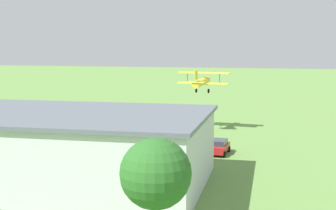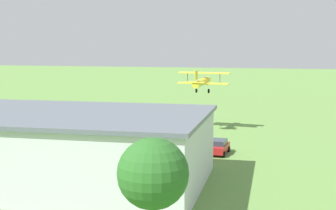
{
  "view_description": "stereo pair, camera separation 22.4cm",
  "coord_description": "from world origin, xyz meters",
  "px_view_note": "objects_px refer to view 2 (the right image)",
  "views": [
    {
      "loc": [
        -20.25,
        74.21,
        12.19
      ],
      "look_at": [
        -3.81,
        13.47,
        4.5
      ],
      "focal_mm": 51.28,
      "sensor_mm": 36.0,
      "label": 1
    },
    {
      "loc": [
        -20.47,
        74.15,
        12.19
      ],
      "look_at": [
        -3.81,
        13.47,
        4.5
      ],
      "focal_mm": 51.28,
      "sensor_mm": 36.0,
      "label": 2
    }
  ],
  "objects_px": {
    "car_yellow": "(54,137)",
    "car_white": "(9,136)",
    "biplane": "(202,81)",
    "person_crossing_taxiway": "(198,152)",
    "person_watching_takeoff": "(169,142)",
    "tree_behind_hangar_right": "(153,175)",
    "car_red": "(219,147)",
    "hangar": "(56,147)"
  },
  "relations": [
    {
      "from": "car_yellow",
      "to": "car_white",
      "type": "height_order",
      "value": "car_white"
    },
    {
      "from": "biplane",
      "to": "person_crossing_taxiway",
      "type": "xyz_separation_m",
      "value": [
        -3.36,
        19.01,
        -6.34
      ]
    },
    {
      "from": "person_crossing_taxiway",
      "to": "car_yellow",
      "type": "bearing_deg",
      "value": -10.86
    },
    {
      "from": "biplane",
      "to": "car_yellow",
      "type": "relative_size",
      "value": 1.8
    },
    {
      "from": "car_white",
      "to": "person_crossing_taxiway",
      "type": "bearing_deg",
      "value": 173.98
    },
    {
      "from": "person_watching_takeoff",
      "to": "tree_behind_hangar_right",
      "type": "distance_m",
      "value": 32.26
    },
    {
      "from": "car_red",
      "to": "car_yellow",
      "type": "bearing_deg",
      "value": -1.33
    },
    {
      "from": "person_watching_takeoff",
      "to": "person_crossing_taxiway",
      "type": "bearing_deg",
      "value": 136.58
    },
    {
      "from": "tree_behind_hangar_right",
      "to": "car_red",
      "type": "bearing_deg",
      "value": -87.27
    },
    {
      "from": "biplane",
      "to": "car_yellow",
      "type": "height_order",
      "value": "biplane"
    },
    {
      "from": "hangar",
      "to": "biplane",
      "type": "relative_size",
      "value": 3.51
    },
    {
      "from": "person_crossing_taxiway",
      "to": "biplane",
      "type": "bearing_deg",
      "value": -79.99
    },
    {
      "from": "tree_behind_hangar_right",
      "to": "car_yellow",
      "type": "bearing_deg",
      "value": -53.58
    },
    {
      "from": "hangar",
      "to": "person_watching_takeoff",
      "type": "relative_size",
      "value": 16.81
    },
    {
      "from": "person_crossing_taxiway",
      "to": "person_watching_takeoff",
      "type": "distance_m",
      "value": 6.07
    },
    {
      "from": "car_white",
      "to": "person_crossing_taxiway",
      "type": "height_order",
      "value": "car_white"
    },
    {
      "from": "biplane",
      "to": "car_white",
      "type": "relative_size",
      "value": 1.81
    },
    {
      "from": "car_yellow",
      "to": "tree_behind_hangar_right",
      "type": "height_order",
      "value": "tree_behind_hangar_right"
    },
    {
      "from": "biplane",
      "to": "person_watching_takeoff",
      "type": "height_order",
      "value": "biplane"
    },
    {
      "from": "car_red",
      "to": "car_yellow",
      "type": "xyz_separation_m",
      "value": [
        21.08,
        -0.49,
        -0.04
      ]
    },
    {
      "from": "car_red",
      "to": "car_white",
      "type": "distance_m",
      "value": 26.94
    },
    {
      "from": "biplane",
      "to": "tree_behind_hangar_right",
      "type": "distance_m",
      "value": 46.33
    },
    {
      "from": "biplane",
      "to": "tree_behind_hangar_right",
      "type": "xyz_separation_m",
      "value": [
        -6.56,
        45.83,
        -1.57
      ]
    },
    {
      "from": "biplane",
      "to": "car_white",
      "type": "bearing_deg",
      "value": 36.89
    },
    {
      "from": "biplane",
      "to": "person_watching_takeoff",
      "type": "relative_size",
      "value": 4.79
    },
    {
      "from": "car_red",
      "to": "tree_behind_hangar_right",
      "type": "xyz_separation_m",
      "value": [
        -1.43,
        30.03,
        4.7
      ]
    },
    {
      "from": "car_yellow",
      "to": "car_white",
      "type": "distance_m",
      "value": 5.94
    },
    {
      "from": "person_crossing_taxiway",
      "to": "car_red",
      "type": "bearing_deg",
      "value": -118.91
    },
    {
      "from": "car_red",
      "to": "person_crossing_taxiway",
      "type": "bearing_deg",
      "value": 61.09
    },
    {
      "from": "person_watching_takeoff",
      "to": "hangar",
      "type": "bearing_deg",
      "value": 68.96
    },
    {
      "from": "car_red",
      "to": "person_watching_takeoff",
      "type": "relative_size",
      "value": 2.63
    },
    {
      "from": "person_crossing_taxiway",
      "to": "person_watching_takeoff",
      "type": "xyz_separation_m",
      "value": [
        4.41,
        -4.17,
        0.03
      ]
    },
    {
      "from": "car_red",
      "to": "car_white",
      "type": "height_order",
      "value": "car_red"
    },
    {
      "from": "biplane",
      "to": "car_red",
      "type": "relative_size",
      "value": 1.82
    },
    {
      "from": "person_watching_takeoff",
      "to": "biplane",
      "type": "bearing_deg",
      "value": -94.06
    },
    {
      "from": "car_yellow",
      "to": "person_watching_takeoff",
      "type": "distance_m",
      "value": 14.91
    },
    {
      "from": "hangar",
      "to": "person_watching_takeoff",
      "type": "xyz_separation_m",
      "value": [
        -6.17,
        -16.02,
        -2.38
      ]
    },
    {
      "from": "biplane",
      "to": "person_crossing_taxiway",
      "type": "distance_m",
      "value": 20.32
    },
    {
      "from": "biplane",
      "to": "person_watching_takeoff",
      "type": "bearing_deg",
      "value": 85.94
    },
    {
      "from": "person_watching_takeoff",
      "to": "tree_behind_hangar_right",
      "type": "relative_size",
      "value": 0.22
    },
    {
      "from": "hangar",
      "to": "car_white",
      "type": "xyz_separation_m",
      "value": [
        14.58,
        -14.5,
        -2.36
      ]
    },
    {
      "from": "car_yellow",
      "to": "person_crossing_taxiway",
      "type": "distance_m",
      "value": 19.66
    }
  ]
}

